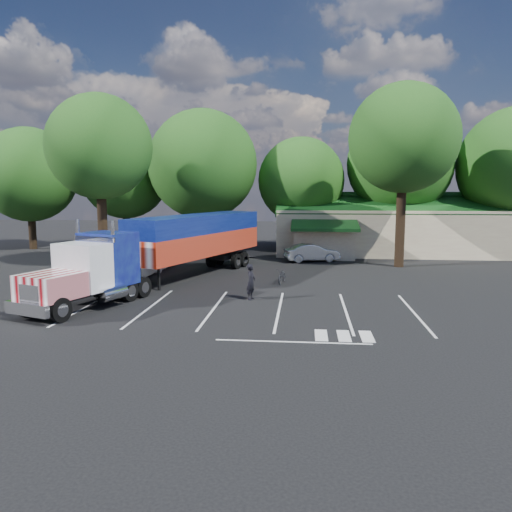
# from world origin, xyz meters

# --- Properties ---
(ground) EXTENTS (120.00, 120.00, 0.00)m
(ground) POSITION_xyz_m (0.00, 0.00, 0.00)
(ground) COLOR black
(ground) RESTS_ON ground
(event_hall) EXTENTS (24.20, 14.12, 5.55)m
(event_hall) POSITION_xyz_m (13.74, 17.81, 2.21)
(event_hall) COLOR beige
(event_hall) RESTS_ON ground
(tree_row_a) EXTENTS (9.00, 9.00, 11.68)m
(tree_row_a) POSITION_xyz_m (-22.00, 16.50, 7.16)
(tree_row_a) COLOR black
(tree_row_a) RESTS_ON ground
(tree_row_b) EXTENTS (8.40, 8.40, 11.35)m
(tree_row_b) POSITION_xyz_m (-13.00, 17.80, 7.13)
(tree_row_b) COLOR black
(tree_row_b) RESTS_ON ground
(tree_row_c) EXTENTS (10.00, 10.00, 13.05)m
(tree_row_c) POSITION_xyz_m (-5.00, 16.20, 8.04)
(tree_row_c) COLOR black
(tree_row_c) RESTS_ON ground
(tree_row_d) EXTENTS (8.00, 8.00, 10.60)m
(tree_row_d) POSITION_xyz_m (4.00, 17.50, 6.58)
(tree_row_d) COLOR black
(tree_row_d) RESTS_ON ground
(tree_row_e) EXTENTS (9.60, 9.60, 12.90)m
(tree_row_e) POSITION_xyz_m (13.00, 18.00, 8.09)
(tree_row_e) COLOR black
(tree_row_e) RESTS_ON ground
(tree_near_left) EXTENTS (7.60, 7.60, 12.65)m
(tree_near_left) POSITION_xyz_m (-10.50, 6.00, 8.81)
(tree_near_left) COLOR black
(tree_near_left) RESTS_ON ground
(tree_near_right) EXTENTS (8.00, 8.00, 13.50)m
(tree_near_right) POSITION_xyz_m (11.50, 8.50, 9.46)
(tree_near_right) COLOR black
(tree_near_right) RESTS_ON ground
(semi_truck) EXTENTS (9.47, 20.08, 4.29)m
(semi_truck) POSITION_xyz_m (-3.69, 0.91, 2.43)
(semi_truck) COLOR black
(semi_truck) RESTS_ON ground
(woman) EXTENTS (0.61, 0.79, 1.91)m
(woman) POSITION_xyz_m (1.60, -3.80, 0.95)
(woman) COLOR black
(woman) RESTS_ON ground
(bicycle) EXTENTS (0.92, 1.89, 0.95)m
(bicycle) POSITION_xyz_m (3.04, 1.00, 0.48)
(bicycle) COLOR black
(bicycle) RESTS_ON ground
(tour_bus) EXTENTS (3.59, 10.80, 2.95)m
(tour_bus) POSITION_xyz_m (-7.00, 1.91, 1.48)
(tour_bus) COLOR silver
(tour_bus) RESTS_ON ground
(silver_sedan) EXTENTS (4.63, 2.74, 1.44)m
(silver_sedan) POSITION_xyz_m (5.00, 10.50, 0.72)
(silver_sedan) COLOR #A0A2A7
(silver_sedan) RESTS_ON ground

